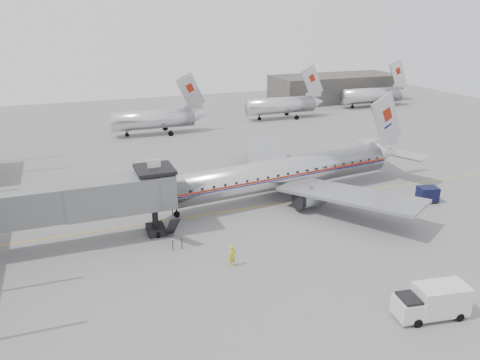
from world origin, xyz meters
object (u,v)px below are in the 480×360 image
(service_van, at_px, (432,301))
(baggage_cart_navy, at_px, (428,194))
(airliner, at_px, (288,172))
(ramp_worker, at_px, (232,256))

(service_van, distance_m, baggage_cart_navy, 22.12)
(airliner, distance_m, service_van, 24.10)
(airliner, relative_size, ramp_worker, 19.44)
(ramp_worker, bearing_deg, service_van, -67.78)
(baggage_cart_navy, height_order, ramp_worker, ramp_worker)
(airliner, height_order, ramp_worker, airliner)
(service_van, bearing_deg, baggage_cart_navy, 57.86)
(airliner, bearing_deg, baggage_cart_navy, -35.39)
(airliner, relative_size, service_van, 6.57)
(airliner, xyz_separation_m, ramp_worker, (-11.33, -12.76, -1.84))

